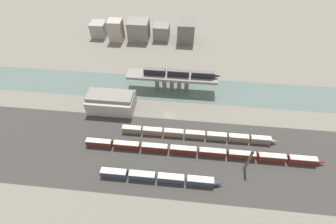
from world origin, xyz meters
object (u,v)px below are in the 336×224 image
object	(u,v)px
train_yard_mid	(201,152)
warehouse_building	(111,102)
signal_tower	(248,161)
train_yard_near	(160,177)
train_on_bridge	(181,73)
train_yard_far	(197,135)

from	to	relation	value
train_yard_mid	warehouse_building	size ratio (longest dim) A/B	4.46
signal_tower	warehouse_building	bearing A→B (deg)	156.06
train_yard_near	warehouse_building	size ratio (longest dim) A/B	2.12
train_yard_near	train_on_bridge	bearing A→B (deg)	85.14
train_on_bridge	train_yard_near	world-z (taller)	train_on_bridge
train_yard_far	signal_tower	size ratio (longest dim) A/B	5.56
train_yard_near	train_yard_mid	xyz separation A→B (m)	(17.01, 14.31, 0.01)
train_yard_far	train_on_bridge	bearing A→B (deg)	107.28
train_yard_near	signal_tower	xyz separation A→B (m)	(36.56, 8.94, 4.60)
warehouse_building	signal_tower	xyz separation A→B (m)	(67.36, -29.91, 1.68)
train_yard_far	warehouse_building	distance (m)	48.70
train_on_bridge	signal_tower	xyz separation A→B (m)	(31.66, -48.60, -5.49)
train_yard_near	signal_tower	bearing A→B (deg)	13.74
warehouse_building	train_yard_mid	bearing A→B (deg)	-27.16
train_yard_far	warehouse_building	bearing A→B (deg)	161.91
train_on_bridge	warehouse_building	bearing A→B (deg)	-152.36
train_on_bridge	train_yard_mid	world-z (taller)	train_on_bridge
signal_tower	train_yard_far	bearing A→B (deg)	145.00
train_yard_near	train_yard_far	size ratio (longest dim) A/B	0.69
signal_tower	train_yard_near	bearing A→B (deg)	-166.26
train_on_bridge	signal_tower	world-z (taller)	train_on_bridge
warehouse_building	signal_tower	world-z (taller)	signal_tower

